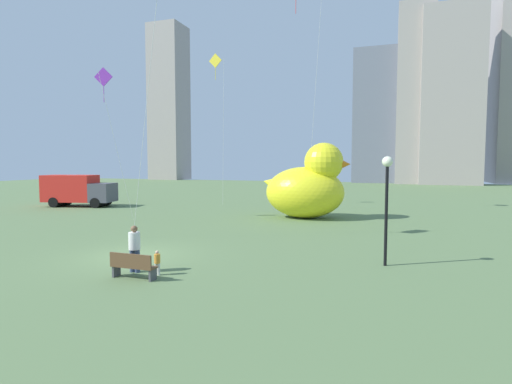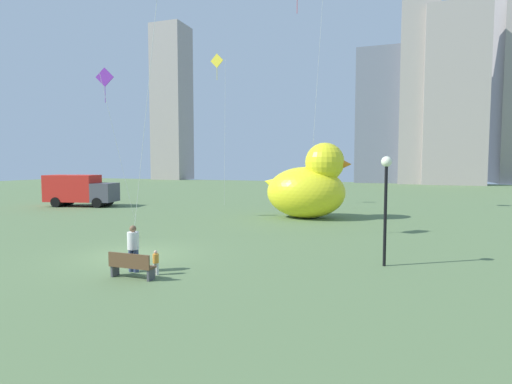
{
  "view_description": "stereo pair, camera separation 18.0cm",
  "coord_description": "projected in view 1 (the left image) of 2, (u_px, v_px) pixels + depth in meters",
  "views": [
    {
      "loc": [
        10.46,
        -14.61,
        3.99
      ],
      "look_at": [
        3.64,
        5.59,
        2.44
      ],
      "focal_mm": 28.52,
      "sensor_mm": 36.0,
      "label": 1
    },
    {
      "loc": [
        10.63,
        -14.55,
        3.99
      ],
      "look_at": [
        3.64,
        5.59,
        2.44
      ],
      "focal_mm": 28.52,
      "sensor_mm": 36.0,
      "label": 2
    }
  ],
  "objects": [
    {
      "name": "giant_inflatable_duck",
      "position": [
        308.0,
        186.0,
        29.08
      ],
      "size": [
        6.5,
        4.17,
        5.39
      ],
      "color": "yellow",
      "rests_on": "ground"
    },
    {
      "name": "box_truck",
      "position": [
        78.0,
        191.0,
        36.84
      ],
      "size": [
        6.6,
        3.52,
        2.85
      ],
      "color": "red",
      "rests_on": "ground"
    },
    {
      "name": "kite_purple",
      "position": [
        104.0,
        83.0,
        27.31
      ],
      "size": [
        2.17,
        2.41,
        10.38
      ],
      "color": "silver",
      "rests_on": "ground"
    },
    {
      "name": "person_adult",
      "position": [
        135.0,
        246.0,
        14.74
      ],
      "size": [
        0.42,
        0.42,
        1.71
      ],
      "color": "#38476B",
      "rests_on": "ground"
    },
    {
      "name": "park_bench",
      "position": [
        133.0,
        265.0,
        13.91
      ],
      "size": [
        1.67,
        0.49,
        0.9
      ],
      "color": "brown",
      "rests_on": "ground"
    },
    {
      "name": "lamppost",
      "position": [
        387.0,
        187.0,
        15.52
      ],
      "size": [
        0.4,
        0.4,
        4.23
      ],
      "color": "black",
      "rests_on": "ground"
    },
    {
      "name": "kite_red",
      "position": [
        298.0,
        6.0,
        31.99
      ],
      "size": [
        2.6,
        2.84,
        18.04
      ],
      "color": "silver",
      "rests_on": "ground"
    },
    {
      "name": "ground_plane",
      "position": [
        134.0,
        256.0,
        17.43
      ],
      "size": [
        140.0,
        140.0,
        0.0
      ],
      "primitive_type": "plane",
      "color": "#5A7448"
    },
    {
      "name": "kite_yellow",
      "position": [
        216.0,
        68.0,
        36.48
      ],
      "size": [
        1.57,
        1.19,
        13.75
      ],
      "color": "silver",
      "rests_on": "ground"
    },
    {
      "name": "city_skyline",
      "position": [
        395.0,
        100.0,
        80.51
      ],
      "size": [
        79.19,
        19.51,
        36.97
      ],
      "color": "#9E938C",
      "rests_on": "ground"
    },
    {
      "name": "person_child",
      "position": [
        157.0,
        262.0,
        14.37
      ],
      "size": [
        0.22,
        0.22,
        0.88
      ],
      "color": "silver",
      "rests_on": "ground"
    }
  ]
}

